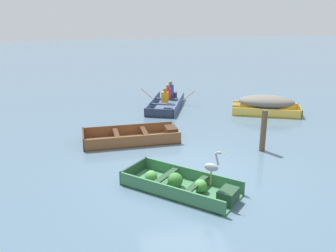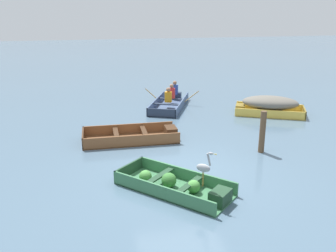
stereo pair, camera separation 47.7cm
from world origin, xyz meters
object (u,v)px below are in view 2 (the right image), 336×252
at_px(skiff_yellow_near_moored, 269,104).
at_px(rowboat_slate_blue_with_crew, 170,101).
at_px(heron_on_dinghy, 204,167).
at_px(dinghy_green_foreground, 176,185).
at_px(skiff_wooden_brown_mid_moored, 135,136).
at_px(mooring_post, 262,132).

distance_m(skiff_yellow_near_moored, rowboat_slate_blue_with_crew, 4.18).
bearing_deg(rowboat_slate_blue_with_crew, heron_on_dinghy, -96.65).
bearing_deg(dinghy_green_foreground, skiff_wooden_brown_mid_moored, 98.66).
bearing_deg(heron_on_dinghy, mooring_post, 44.83).
height_order(skiff_wooden_brown_mid_moored, mooring_post, mooring_post).
relative_size(rowboat_slate_blue_with_crew, mooring_post, 2.63).
bearing_deg(skiff_yellow_near_moored, dinghy_green_foreground, -132.17).
relative_size(skiff_yellow_near_moored, mooring_post, 2.30).
xyz_separation_m(heron_on_dinghy, mooring_post, (2.57, 2.55, -0.23)).
bearing_deg(skiff_wooden_brown_mid_moored, skiff_yellow_near_moored, 18.86).
relative_size(skiff_yellow_near_moored, skiff_wooden_brown_mid_moored, 0.96).
distance_m(skiff_yellow_near_moored, mooring_post, 4.24).
distance_m(skiff_wooden_brown_mid_moored, rowboat_slate_blue_with_crew, 4.45).
xyz_separation_m(dinghy_green_foreground, mooring_post, (3.04, 1.90, 0.50)).
distance_m(skiff_wooden_brown_mid_moored, heron_on_dinghy, 4.52).
bearing_deg(heron_on_dinghy, skiff_wooden_brown_mid_moored, 103.35).
height_order(dinghy_green_foreground, rowboat_slate_blue_with_crew, rowboat_slate_blue_with_crew).
distance_m(skiff_wooden_brown_mid_moored, mooring_post, 4.05).
height_order(dinghy_green_foreground, skiff_wooden_brown_mid_moored, dinghy_green_foreground).
height_order(skiff_yellow_near_moored, skiff_wooden_brown_mid_moored, skiff_yellow_near_moored).
relative_size(dinghy_green_foreground, heron_on_dinghy, 3.32).
xyz_separation_m(skiff_wooden_brown_mid_moored, rowboat_slate_blue_with_crew, (2.00, 3.98, 0.08)).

